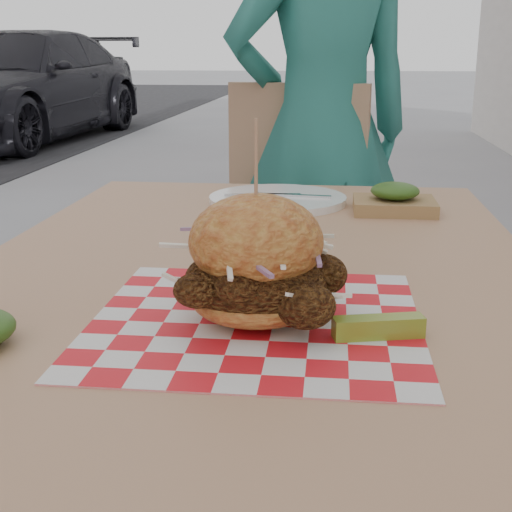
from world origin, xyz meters
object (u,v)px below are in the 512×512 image
at_px(patio_chair, 301,224).
at_px(sandwich, 256,267).
at_px(diner, 322,131).
at_px(patio_table, 256,310).
at_px(car_dark, 18,86).

relative_size(patio_chair, sandwich, 4.32).
height_order(diner, patio_table, diner).
xyz_separation_m(car_dark, patio_chair, (3.67, -6.31, -0.09)).
bearing_deg(sandwich, patio_table, 96.18).
xyz_separation_m(diner, patio_chair, (-0.05, -0.10, -0.26)).
xyz_separation_m(diner, sandwich, (-0.05, -1.39, 0.00)).
height_order(diner, sandwich, diner).
bearing_deg(patio_chair, car_dark, 130.66).
xyz_separation_m(diner, car_dark, (-3.72, 6.21, -0.17)).
relative_size(diner, patio_table, 1.35).
xyz_separation_m(car_dark, patio_table, (3.65, -7.36, 0.03)).
bearing_deg(sandwich, car_dark, 115.82).
relative_size(diner, sandwich, 7.38).
distance_m(car_dark, patio_chair, 7.30).
height_order(patio_chair, sandwich, sandwich).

